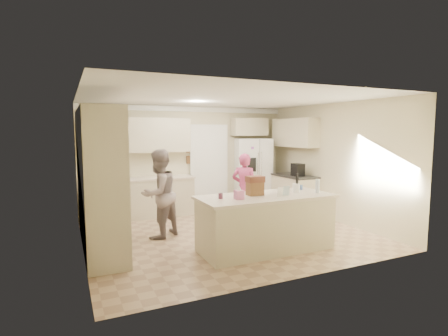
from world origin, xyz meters
name	(u,v)px	position (x,y,z in m)	size (l,w,h in m)	color
floor	(227,234)	(0.00, 0.00, -0.01)	(5.20, 4.60, 0.02)	tan
ceiling	(227,98)	(0.00, 0.00, 2.61)	(5.20, 4.60, 0.02)	white
wall_back	(188,159)	(0.00, 2.31, 1.30)	(5.20, 0.02, 2.60)	beige
wall_front	(301,184)	(0.00, -2.31, 1.30)	(5.20, 0.02, 2.60)	beige
wall_left	(80,174)	(-2.61, 0.00, 1.30)	(0.02, 4.60, 2.60)	beige
wall_right	(333,162)	(2.61, 0.00, 1.30)	(0.02, 4.60, 2.60)	beige
crown_back	(188,109)	(0.00, 2.26, 2.53)	(5.20, 0.08, 0.12)	white
pantry_bank	(99,179)	(-2.30, 0.20, 1.18)	(0.60, 2.60, 2.35)	#C1B597
back_base_cab	(146,198)	(-1.15, 2.00, 0.44)	(2.20, 0.60, 0.88)	#C1B597
back_countertop	(145,179)	(-1.15, 1.99, 0.90)	(2.24, 0.63, 0.04)	beige
back_upper_cab	(143,135)	(-1.15, 2.12, 1.90)	(2.20, 0.35, 0.80)	#C1B597
doorway_opening	(209,168)	(0.55, 2.28, 1.05)	(0.90, 0.06, 2.10)	black
doorway_casing	(209,168)	(0.55, 2.24, 1.05)	(1.02, 0.03, 2.22)	white
wall_frame_upper	(189,149)	(0.02, 2.27, 1.55)	(0.15, 0.02, 0.20)	brown
wall_frame_lower	(189,160)	(0.02, 2.27, 1.28)	(0.15, 0.02, 0.20)	brown
refrigerator	(252,173)	(1.68, 2.00, 0.90)	(0.90, 0.70, 1.80)	white
fridge_seam	(259,174)	(1.68, 1.64, 0.90)	(0.01, 0.02, 1.78)	gray
fridge_dispenser	(252,165)	(1.46, 1.63, 1.15)	(0.22, 0.03, 0.35)	black
fridge_handle_l	(258,168)	(1.63, 1.63, 1.05)	(0.02, 0.02, 0.85)	silver
fridge_handle_r	(261,168)	(1.73, 1.63, 1.05)	(0.02, 0.02, 0.85)	silver
over_fridge_cab	(249,127)	(1.65, 2.12, 2.10)	(0.95, 0.35, 0.45)	#C1B597
right_base_cab	(294,194)	(2.30, 1.00, 0.44)	(0.60, 1.20, 0.88)	#C1B597
right_countertop	(294,176)	(2.29, 1.00, 0.90)	(0.63, 1.24, 0.04)	#2D2B28
right_upper_cab	(295,133)	(2.43, 1.20, 1.95)	(0.35, 1.50, 0.70)	#C1B597
coffee_maker	(298,170)	(2.25, 0.80, 1.07)	(0.22, 0.28, 0.30)	black
island_base	(265,224)	(0.20, -1.10, 0.44)	(2.20, 0.90, 0.88)	#C1B597
island_top	(266,197)	(0.20, -1.10, 0.90)	(2.28, 0.96, 0.05)	beige
utensil_crock	(296,188)	(0.85, -1.05, 1.00)	(0.13, 0.13, 0.15)	white
tissue_box	(239,195)	(-0.35, -1.20, 1.00)	(0.13, 0.13, 0.14)	pink
tissue_plume	(239,188)	(-0.35, -1.20, 1.10)	(0.08, 0.08, 0.08)	white
dollhouse_body	(255,189)	(0.05, -1.00, 1.04)	(0.26, 0.18, 0.22)	brown
dollhouse_roof	(255,179)	(0.05, -1.00, 1.20)	(0.28, 0.20, 0.10)	#592D1E
jam_jar	(221,196)	(-0.60, -1.05, 0.97)	(0.07, 0.07, 0.09)	#59263F
greeting_card_a	(280,192)	(0.35, -1.30, 1.01)	(0.12, 0.01, 0.16)	white
greeting_card_b	(286,191)	(0.50, -1.25, 1.01)	(0.12, 0.01, 0.16)	silver
water_bottle	(317,186)	(1.15, -1.25, 1.04)	(0.07, 0.07, 0.24)	silver
shaker_salt	(298,188)	(1.02, -0.88, 0.97)	(0.05, 0.05, 0.09)	#4C6FAD
shaker_pepper	(301,187)	(1.09, -0.88, 0.97)	(0.05, 0.05, 0.09)	#4C6FAD
teen_boy	(159,194)	(-1.25, 0.32, 0.83)	(0.80, 0.63, 1.66)	gray
teen_girl	(244,188)	(0.70, 0.60, 0.76)	(0.55, 0.36, 1.52)	#BD3782
fridge_magnets	(259,174)	(1.68, 1.63, 0.90)	(0.76, 0.02, 1.44)	tan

